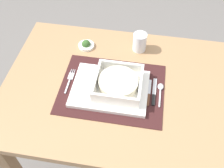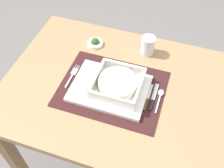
% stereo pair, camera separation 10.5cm
% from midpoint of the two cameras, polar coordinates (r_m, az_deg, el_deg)
% --- Properties ---
extents(ground_plane, '(6.00, 6.00, 0.00)m').
position_cam_midpoint_polar(ground_plane, '(1.73, -1.25, -16.49)').
color(ground_plane, slate).
extents(dining_table, '(0.92, 0.69, 0.76)m').
position_cam_midpoint_polar(dining_table, '(1.17, -1.77, -4.26)').
color(dining_table, '#A37A51').
rests_on(dining_table, ground).
extents(placemat, '(0.41, 0.32, 0.00)m').
position_cam_midpoint_polar(placemat, '(1.07, -2.80, -1.14)').
color(placemat, '#381919').
rests_on(placemat, dining_table).
extents(serving_plate, '(0.30, 0.22, 0.02)m').
position_cam_midpoint_polar(serving_plate, '(1.06, -3.24, -1.16)').
color(serving_plate, white).
rests_on(serving_plate, placemat).
extents(porridge_bowl, '(0.18, 0.18, 0.05)m').
position_cam_midpoint_polar(porridge_bowl, '(1.03, -1.56, -0.08)').
color(porridge_bowl, white).
rests_on(porridge_bowl, serving_plate).
extents(fork, '(0.02, 0.13, 0.00)m').
position_cam_midpoint_polar(fork, '(1.12, -11.64, 0.88)').
color(fork, silver).
rests_on(fork, placemat).
extents(spoon, '(0.02, 0.11, 0.01)m').
position_cam_midpoint_polar(spoon, '(1.07, 7.59, -1.25)').
color(spoon, silver).
rests_on(spoon, placemat).
extents(butter_knife, '(0.01, 0.13, 0.01)m').
position_cam_midpoint_polar(butter_knife, '(1.05, 6.20, -2.16)').
color(butter_knife, black).
rests_on(butter_knife, placemat).
extents(bread_knife, '(0.01, 0.13, 0.01)m').
position_cam_midpoint_polar(bread_knife, '(1.05, 5.01, -2.35)').
color(bread_knife, '#59331E').
rests_on(bread_knife, placemat).
extents(drinking_glass, '(0.06, 0.06, 0.08)m').
position_cam_midpoint_polar(drinking_glass, '(1.20, 3.42, 8.64)').
color(drinking_glass, white).
rests_on(drinking_glass, dining_table).
extents(condiment_saucer, '(0.07, 0.07, 0.04)m').
position_cam_midpoint_polar(condiment_saucer, '(1.24, -7.97, 8.17)').
color(condiment_saucer, white).
rests_on(condiment_saucer, dining_table).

